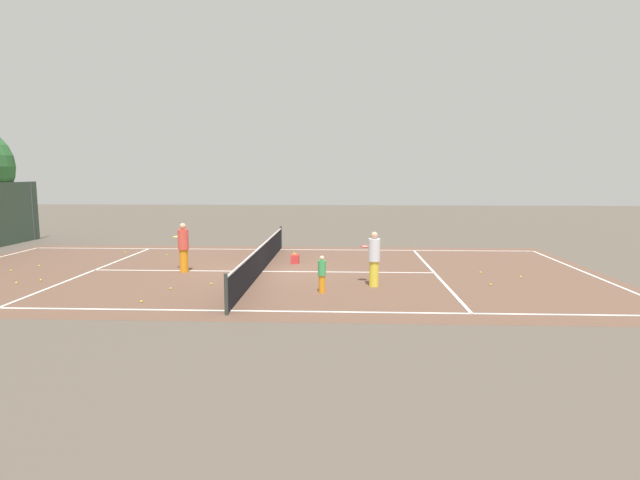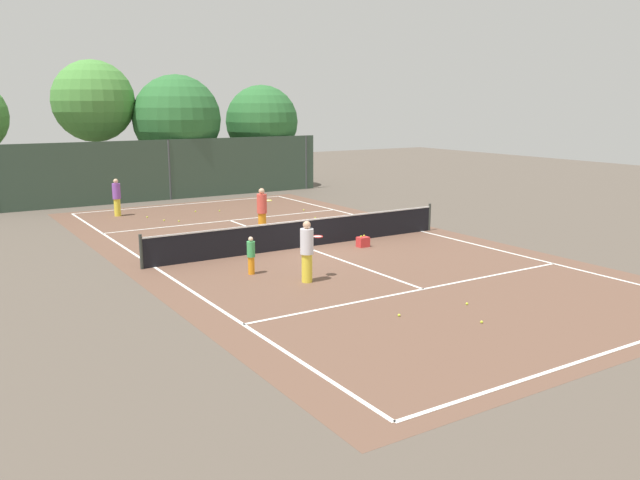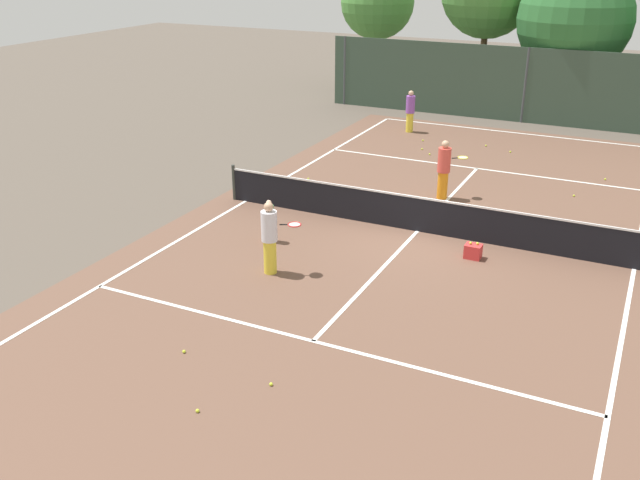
# 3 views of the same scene
# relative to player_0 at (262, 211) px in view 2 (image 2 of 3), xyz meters

# --- Properties ---
(ground_plane) EXTENTS (80.00, 80.00, 0.00)m
(ground_plane) POSITION_rel_player_0_xyz_m (0.20, -2.90, -0.94)
(ground_plane) COLOR brown
(court_surface) EXTENTS (13.00, 25.00, 0.01)m
(court_surface) POSITION_rel_player_0_xyz_m (0.20, -2.90, -0.94)
(court_surface) COLOR brown
(court_surface) RESTS_ON ground_plane
(tennis_net) EXTENTS (11.90, 0.10, 1.10)m
(tennis_net) POSITION_rel_player_0_xyz_m (0.20, -2.90, -0.43)
(tennis_net) COLOR #333833
(tennis_net) RESTS_ON ground_plane
(perimeter_fence) EXTENTS (18.00, 0.12, 3.20)m
(perimeter_fence) POSITION_rel_player_0_xyz_m (0.20, 11.10, 0.66)
(perimeter_fence) COLOR #384C3D
(perimeter_fence) RESTS_ON ground_plane
(tree_0) EXTENTS (4.36, 4.36, 6.17)m
(tree_0) POSITION_rel_player_0_xyz_m (6.84, 13.20, 3.03)
(tree_0) COLOR brown
(tree_0) RESTS_ON ground_plane
(tree_1) EXTENTS (4.94, 4.94, 6.67)m
(tree_1) POSITION_rel_player_0_xyz_m (1.58, 13.41, 3.25)
(tree_1) COLOR brown
(tree_1) RESTS_ON ground_plane
(tree_2) EXTENTS (4.43, 4.43, 7.41)m
(tree_2) POSITION_rel_player_0_xyz_m (-2.62, 14.81, 4.24)
(tree_2) COLOR brown
(tree_2) RESTS_ON ground_plane
(player_0) EXTENTS (0.89, 0.80, 1.83)m
(player_0) POSITION_rel_player_0_xyz_m (0.00, 0.00, 0.00)
(player_0) COLOR orange
(player_0) RESTS_ON ground_plane
(player_1) EXTENTS (0.94, 0.68, 1.79)m
(player_1) POSITION_rel_player_0_xyz_m (-2.12, -6.92, -0.02)
(player_1) COLOR yellow
(player_1) RESTS_ON ground_plane
(player_2) EXTENTS (0.25, 0.25, 1.15)m
(player_2) POSITION_rel_player_0_xyz_m (-3.09, -5.27, -0.35)
(player_2) COLOR orange
(player_2) RESTS_ON ground_plane
(player_3) EXTENTS (0.37, 0.37, 1.71)m
(player_3) POSITION_rel_player_0_xyz_m (-3.65, 7.35, -0.07)
(player_3) COLOR yellow
(player_3) RESTS_ON ground_plane
(ball_crate) EXTENTS (0.41, 0.32, 0.43)m
(ball_crate) POSITION_rel_player_0_xyz_m (2.00, -3.97, -0.76)
(ball_crate) COLOR red
(ball_crate) RESTS_ON ground_plane
(tennis_ball_0) EXTENTS (0.07, 0.07, 0.07)m
(tennis_ball_0) POSITION_rel_player_0_xyz_m (-1.85, -10.77, -0.91)
(tennis_ball_0) COLOR #CCE533
(tennis_ball_0) RESTS_ON ground_plane
(tennis_ball_1) EXTENTS (0.07, 0.07, 0.07)m
(tennis_ball_1) POSITION_rel_player_0_xyz_m (4.35, 4.11, -0.91)
(tennis_ball_1) COLOR #CCE533
(tennis_ball_1) RESTS_ON ground_plane
(tennis_ball_2) EXTENTS (0.07, 0.07, 0.07)m
(tennis_ball_2) POSITION_rel_player_0_xyz_m (-2.66, 6.17, -0.91)
(tennis_ball_2) COLOR #CCE533
(tennis_ball_2) RESTS_ON ground_plane
(tennis_ball_3) EXTENTS (0.07, 0.07, 0.07)m
(tennis_ball_3) POSITION_rel_player_0_xyz_m (-0.23, 6.50, -0.91)
(tennis_ball_3) COLOR #CCE533
(tennis_ball_3) RESTS_ON ground_plane
(tennis_ball_4) EXTENTS (0.07, 0.07, 0.07)m
(tennis_ball_4) POSITION_rel_player_0_xyz_m (-2.89, -0.47, -0.91)
(tennis_ball_4) COLOR #CCE533
(tennis_ball_4) RESTS_ON ground_plane
(tennis_ball_5) EXTENTS (0.07, 0.07, 0.07)m
(tennis_ball_5) POSITION_rel_player_0_xyz_m (-1.81, 4.40, -0.91)
(tennis_ball_5) COLOR #CCE533
(tennis_ball_5) RESTS_ON ground_plane
(tennis_ball_6) EXTENTS (0.07, 0.07, 0.07)m
(tennis_ball_6) POSITION_rel_player_0_xyz_m (0.81, 6.04, -0.91)
(tennis_ball_6) COLOR #CCE533
(tennis_ball_6) RESTS_ON ground_plane
(tennis_ball_7) EXTENTS (0.07, 0.07, 0.07)m
(tennis_ball_7) POSITION_rel_player_0_xyz_m (-2.29, 4.95, -0.91)
(tennis_ball_7) COLOR #CCE533
(tennis_ball_7) RESTS_ON ground_plane
(tennis_ball_8) EXTENTS (0.07, 0.07, 0.07)m
(tennis_ball_8) POSITION_rel_player_0_xyz_m (3.65, 1.94, -0.91)
(tennis_ball_8) COLOR #CCE533
(tennis_ball_8) RESTS_ON ground_plane
(tennis_ball_9) EXTENTS (0.07, 0.07, 0.07)m
(tennis_ball_9) POSITION_rel_player_0_xyz_m (-4.54, -0.18, -0.91)
(tennis_ball_9) COLOR #CCE533
(tennis_ball_9) RESTS_ON ground_plane
(tennis_ball_10) EXTENTS (0.07, 0.07, 0.07)m
(tennis_ball_10) POSITION_rel_player_0_xyz_m (-2.16, -1.58, -0.91)
(tennis_ball_10) COLOR #CCE533
(tennis_ball_10) RESTS_ON ground_plane
(tennis_ball_11) EXTENTS (0.07, 0.07, 0.07)m
(tennis_ball_11) POSITION_rel_player_0_xyz_m (-0.54, -12.19, -0.91)
(tennis_ball_11) COLOR #CCE533
(tennis_ball_11) RESTS_ON ground_plane
(tennis_ball_12) EXTENTS (0.07, 0.07, 0.07)m
(tennis_ball_12) POSITION_rel_player_0_xyz_m (0.20, -10.98, -0.91)
(tennis_ball_12) COLOR #CCE533
(tennis_ball_12) RESTS_ON ground_plane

